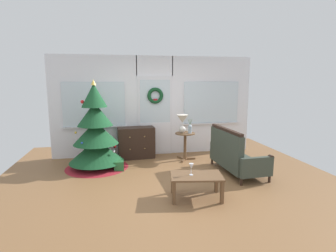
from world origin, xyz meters
The scene contains 11 objects.
ground_plane centered at (0.00, 0.00, 0.00)m, with size 6.76×6.76×0.00m, color brown.
back_wall_with_door centered at (0.00, 2.08, 1.28)m, with size 5.20×0.19×2.55m.
christmas_tree centered at (-1.45, 1.17, 0.70)m, with size 1.39×1.39×1.95m.
dresser_cabinet centered at (-0.52, 1.79, 0.39)m, with size 0.92×0.48×0.78m.
settee_sofa centered at (1.41, 0.27, 0.38)m, with size 0.79×1.51×0.96m.
side_table centered at (0.64, 1.38, 0.48)m, with size 0.50×0.48×0.67m.
table_lamp centered at (0.58, 1.42, 0.96)m, with size 0.28×0.28×0.44m.
flower_vase centered at (0.74, 1.32, 0.79)m, with size 0.11×0.10×0.35m.
coffee_table centered at (0.27, -0.78, 0.34)m, with size 0.91×0.65×0.40m.
wine_glass centered at (0.18, -0.77, 0.54)m, with size 0.08×0.08×0.20m.
gift_box centered at (-0.97, 0.88, 0.10)m, with size 0.21×0.19×0.21m, color #266633.
Camera 1 is at (-0.99, -4.82, 1.92)m, focal length 28.69 mm.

